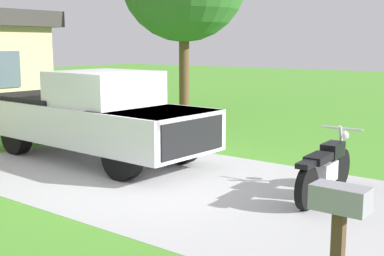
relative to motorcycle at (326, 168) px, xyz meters
The scene contains 5 objects.
ground_plane 2.95m from the motorcycle, 106.72° to the left, with size 80.00×80.00×0.00m, color #4E932E.
driveway_pad 2.95m from the motorcycle, 106.72° to the left, with size 4.79×8.85×0.01m, color #B0B0B0.
motorcycle is the anchor object (origin of this frame).
pickup_truck 5.21m from the motorcycle, 94.40° to the left, with size 2.19×5.69×1.90m.
mailbox 3.93m from the motorcycle, 155.46° to the right, with size 0.26×0.48×1.26m.
Camera 1 is at (-6.77, -5.96, 2.45)m, focal length 47.35 mm.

